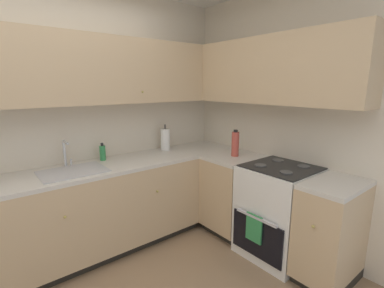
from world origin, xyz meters
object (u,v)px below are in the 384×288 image
(soap_bottle, at_px, (103,153))
(paper_towel_roll, at_px, (165,139))
(oil_bottle, at_px, (235,144))
(oven_range, at_px, (278,211))

(soap_bottle, bearing_deg, paper_towel_roll, -1.52)
(oil_bottle, bearing_deg, oven_range, -88.15)
(oven_range, height_order, soap_bottle, soap_bottle)
(oven_range, xyz_separation_m, soap_bottle, (-1.20, 1.30, 0.51))
(oven_range, relative_size, soap_bottle, 5.76)
(paper_towel_roll, distance_m, oil_bottle, 0.83)
(soap_bottle, bearing_deg, oven_range, -47.19)
(oven_range, height_order, paper_towel_roll, paper_towel_roll)
(oil_bottle, bearing_deg, soap_bottle, 148.38)
(oven_range, xyz_separation_m, paper_towel_roll, (-0.45, 1.28, 0.56))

